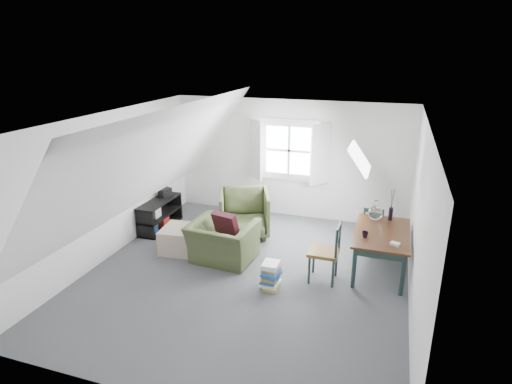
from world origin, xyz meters
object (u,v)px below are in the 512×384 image
(dining_table, at_px, (382,237))
(dining_chair_far, at_px, (373,227))
(ottoman, at_px, (182,239))
(magazine_stack, at_px, (271,276))
(armchair_far, at_px, (244,234))
(dining_chair_near, at_px, (326,251))
(media_shelf, at_px, (159,216))
(armchair_near, at_px, (223,260))

(dining_table, distance_m, dining_chair_far, 0.87)
(ottoman, relative_size, magazine_stack, 1.59)
(armchair_far, distance_m, ottoman, 1.35)
(dining_chair_near, distance_m, media_shelf, 3.67)
(armchair_near, height_order, ottoman, ottoman)
(dining_chair_near, height_order, magazine_stack, dining_chair_near)
(dining_chair_far, relative_size, magazine_stack, 1.99)
(magazine_stack, bearing_deg, dining_table, 34.09)
(dining_chair_far, xyz_separation_m, magazine_stack, (-1.36, -1.88, -0.22))
(ottoman, bearing_deg, dining_table, 5.41)
(dining_table, bearing_deg, dining_chair_far, 102.44)
(armchair_near, height_order, magazine_stack, magazine_stack)
(dining_chair_near, bearing_deg, dining_table, 132.66)
(ottoman, height_order, media_shelf, media_shelf)
(armchair_near, distance_m, dining_table, 2.69)
(armchair_far, xyz_separation_m, dining_table, (2.60, -0.71, 0.62))
(magazine_stack, bearing_deg, ottoman, 159.15)
(armchair_near, bearing_deg, dining_chair_near, -179.37)
(armchair_far, height_order, dining_chair_near, dining_chair_near)
(armchair_near, bearing_deg, media_shelf, -21.68)
(ottoman, distance_m, media_shelf, 1.16)
(dining_chair_far, bearing_deg, armchair_near, 42.78)
(armchair_far, distance_m, dining_table, 2.77)
(dining_chair_near, xyz_separation_m, magazine_stack, (-0.75, -0.49, -0.30))
(armchair_far, height_order, ottoman, same)
(dining_chair_near, bearing_deg, dining_chair_far, 164.08)
(armchair_far, relative_size, dining_table, 0.68)
(media_shelf, distance_m, magazine_stack, 3.14)
(media_shelf, bearing_deg, ottoman, -41.40)
(ottoman, bearing_deg, magazine_stack, -20.85)
(armchair_far, xyz_separation_m, magazine_stack, (1.06, -1.76, 0.21))
(armchair_near, bearing_deg, magazine_stack, 153.92)
(armchair_near, distance_m, magazine_stack, 1.22)
(dining_chair_far, distance_m, magazine_stack, 2.33)
(dining_table, relative_size, dining_chair_far, 1.71)
(ottoman, height_order, dining_chair_near, dining_chair_near)
(magazine_stack, bearing_deg, dining_chair_near, 33.45)
(magazine_stack, bearing_deg, armchair_far, 121.14)
(armchair_near, height_order, armchair_far, armchair_far)
(armchair_near, xyz_separation_m, dining_chair_far, (2.40, 1.27, 0.43))
(armchair_far, height_order, dining_table, dining_table)
(magazine_stack, bearing_deg, dining_chair_far, 54.07)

